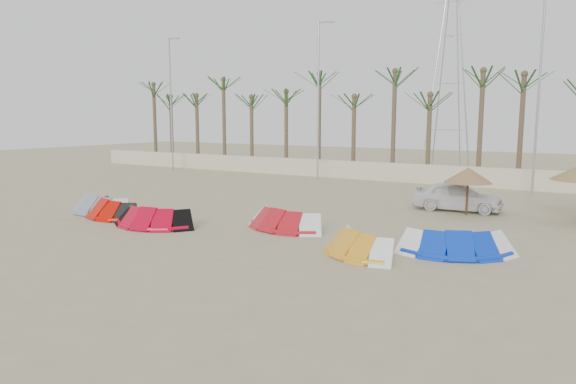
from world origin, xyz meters
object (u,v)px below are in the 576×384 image
Objects in this scene: kite_red_right at (287,218)px; kite_red_left at (116,207)px; kite_red_mid at (158,216)px; parasol_left at (468,175)px; kite_grey at (105,203)px; kite_blue at (458,240)px; kite_orange at (360,241)px; car at (457,196)px.

kite_red_left is at bearing -166.90° from kite_red_right.
kite_red_mid and kite_red_right have the same top height.
kite_grey is at bearing -151.58° from parasol_left.
parasol_left reaches higher than kite_red_left.
kite_blue is 7.28m from parasol_left.
kite_grey is 4.62m from kite_red_mid.
kite_orange is at bearing -1.72° from kite_red_left.
kite_red_right is (4.73, 2.41, 0.00)m from kite_red_mid.
kite_red_mid is 13.78m from parasol_left.
kite_orange is 0.89× the size of kite_blue.
car reaches higher than kite_blue.
parasol_left reaches higher than car.
kite_red_left is at bearing 121.56° from car.
car is (-0.63, 0.90, -1.14)m from parasol_left.
parasol_left is at bearing 49.78° from kite_red_right.
kite_grey and kite_red_mid have the same top height.
kite_grey is at bearing -171.27° from kite_red_right.
kite_grey is 1.02× the size of kite_red_mid.
parasol_left reaches higher than kite_orange.
kite_red_left and kite_orange have the same top height.
kite_red_left is 8.13m from kite_red_right.
kite_red_right is at bearing 176.45° from kite_blue.
kite_red_right is 4.69m from kite_orange.
kite_red_right is at bearing 8.73° from kite_grey.
car is at bearing 32.16° from kite_grey.
kite_blue is (2.70, 1.78, 0.00)m from kite_orange.
kite_red_mid is at bearing -12.43° from kite_grey.
kite_red_left is 3.24m from kite_red_mid.
kite_red_right is 1.77× the size of parasol_left.
kite_red_mid is 13.87m from car.
kite_red_mid is at bearing -178.67° from kite_orange.
kite_red_right is at bearing 27.03° from kite_red_mid.
kite_red_mid is at bearing 131.26° from car.
kite_blue is at bearing 3.54° from kite_grey.
kite_blue is at bearing -79.89° from parasol_left.
kite_red_left is 14.83m from kite_blue.
parasol_left is (5.59, 6.61, 1.42)m from kite_red_right.
kite_orange is at bearing -28.07° from kite_red_right.
kite_grey is 0.92× the size of car.
kite_red_left is 16.00m from parasol_left.
parasol_left reaches higher than kite_grey.
kite_red_mid is 0.91× the size of car.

